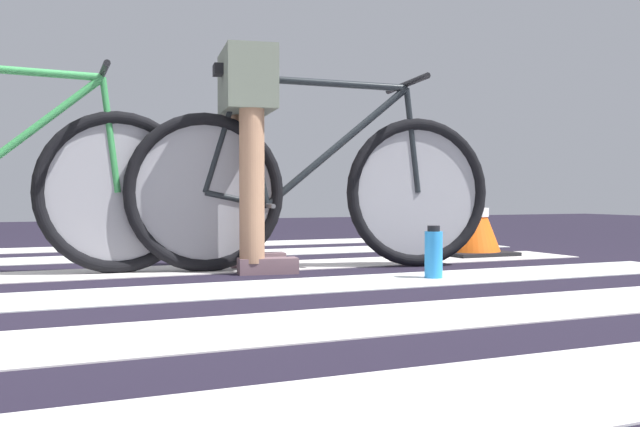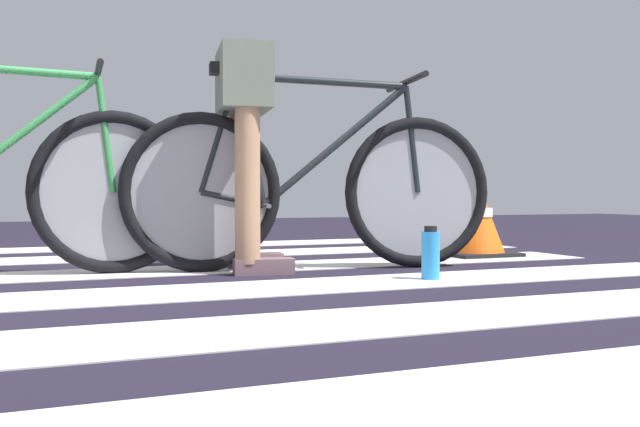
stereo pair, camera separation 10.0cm
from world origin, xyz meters
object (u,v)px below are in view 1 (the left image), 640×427
object	(u,v)px
cyclist_1_of_2	(248,128)
water_bottle	(434,254)
traffic_cone	(472,218)
bicycle_1_of_2	(314,187)

from	to	relation	value
cyclist_1_of_2	water_bottle	distance (m)	1.01
cyclist_1_of_2	traffic_cone	bearing A→B (deg)	20.79
traffic_cone	water_bottle	bearing A→B (deg)	-133.12
cyclist_1_of_2	bicycle_1_of_2	bearing A→B (deg)	0.00
bicycle_1_of_2	traffic_cone	xyz separation A→B (m)	(1.13, 0.34, -0.17)
water_bottle	traffic_cone	xyz separation A→B (m)	(0.83, 0.88, 0.11)
bicycle_1_of_2	cyclist_1_of_2	distance (m)	0.41
traffic_cone	cyclist_1_of_2	bearing A→B (deg)	-168.79
water_bottle	bicycle_1_of_2	bearing A→B (deg)	118.77
bicycle_1_of_2	cyclist_1_of_2	size ratio (longest dim) A/B	1.72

